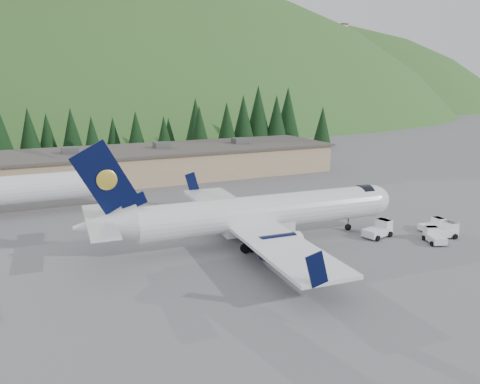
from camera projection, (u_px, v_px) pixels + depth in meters
The scene contains 10 objects.
ground at pixel (265, 241), 48.67m from camera, with size 600.00×600.00×0.00m, color #5E5E63.
airliner at pixel (256, 214), 47.63m from camera, with size 34.10×31.99×11.32m.
baggage_tug_a at pixel (379, 229), 50.01m from camera, with size 3.57×2.57×1.75m.
baggage_tug_b at pixel (433, 225), 51.96m from camera, with size 2.82×1.82×1.46m.
baggage_tug_c at pixel (434, 236), 48.25m from camera, with size 2.41×3.06×1.47m.
terminal_building at pixel (133, 164), 79.47m from camera, with size 71.00×17.00×6.10m.
baggage_tug_d at pixel (444, 231), 49.68m from camera, with size 3.27×2.21×1.65m.
ramp_worker at pixel (387, 225), 51.09m from camera, with size 0.64×0.42×1.75m, color yellow.
tree_line at pixel (102, 126), 98.15m from camera, with size 111.14×18.16×14.40m.
hills at pixel (176, 257), 272.29m from camera, with size 614.00×330.00×300.00m.
Camera 1 is at (-22.03, -40.74, 16.02)m, focal length 35.00 mm.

